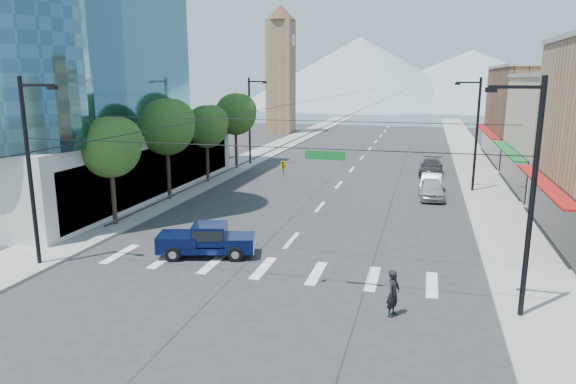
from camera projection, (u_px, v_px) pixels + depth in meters
name	position (u px, v px, depth m)	size (l,w,h in m)	color
ground	(257.00, 280.00, 23.11)	(160.00, 160.00, 0.00)	#28282B
sidewalk_left	(268.00, 151.00, 63.86)	(4.00, 120.00, 0.15)	gray
sidewalk_right	(471.00, 159.00, 57.75)	(4.00, 120.00, 0.15)	gray
shop_far	(554.00, 116.00, 54.65)	(12.00, 18.00, 10.00)	brown
clock_tower	(281.00, 68.00, 83.46)	(4.80, 4.80, 20.40)	#8C6B4C
mountain_left	(360.00, 72.00, 165.95)	(80.00, 80.00, 22.00)	gray
mountain_right	(471.00, 78.00, 166.91)	(90.00, 90.00, 18.00)	gray
tree_near	(113.00, 145.00, 30.60)	(3.65, 3.64, 6.71)	black
tree_midnear	(168.00, 125.00, 37.07)	(4.09, 4.09, 7.52)	black
tree_midfar	(208.00, 125.00, 43.80)	(3.65, 3.64, 6.71)	black
tree_far	(237.00, 113.00, 50.26)	(4.09, 4.09, 7.52)	black
signal_rig	(253.00, 184.00, 21.12)	(21.80, 0.20, 9.00)	black
lamp_pole_nw	(251.00, 118.00, 53.04)	(2.00, 0.25, 9.00)	black
lamp_pole_ne	(475.00, 130.00, 40.07)	(2.00, 0.25, 9.00)	black
pickup_truck	(206.00, 239.00, 26.12)	(5.24, 2.99, 1.68)	#070F36
pedestrian	(393.00, 293.00, 19.48)	(0.67, 0.44, 1.84)	black
parked_car_near	(431.00, 189.00, 38.70)	(1.79, 4.45, 1.52)	#ADAEB2
parked_car_mid	(431.00, 183.00, 40.93)	(1.54, 4.41, 1.45)	white
parked_car_far	(431.00, 167.00, 48.30)	(2.07, 5.08, 1.47)	#2F2F32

